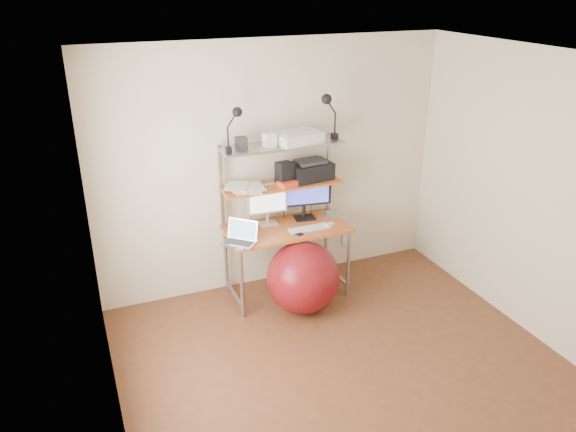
# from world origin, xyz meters

# --- Properties ---
(room) EXTENTS (3.60, 3.60, 3.60)m
(room) POSITION_xyz_m (0.00, 0.00, 1.25)
(room) COLOR brown
(room) RESTS_ON ground
(computer_desk) EXTENTS (1.20, 0.60, 1.57)m
(computer_desk) POSITION_xyz_m (0.00, 1.50, 0.96)
(computer_desk) COLOR #BC6824
(computer_desk) RESTS_ON ground
(desktop) EXTENTS (1.20, 0.60, 0.00)m
(desktop) POSITION_xyz_m (0.00, 1.44, 0.74)
(desktop) COLOR #BC6824
(desktop) RESTS_ON computer_desk
(mid_shelf) EXTENTS (1.18, 0.34, 0.00)m
(mid_shelf) POSITION_xyz_m (0.00, 1.57, 1.15)
(mid_shelf) COLOR #BC6824
(mid_shelf) RESTS_ON computer_desk
(top_shelf) EXTENTS (1.18, 0.34, 0.00)m
(top_shelf) POSITION_xyz_m (0.00, 1.57, 1.55)
(top_shelf) COLOR #A1A1A5
(top_shelf) RESTS_ON computer_desk
(floor) EXTENTS (3.60, 3.60, 0.00)m
(floor) POSITION_xyz_m (0.00, 0.00, 0.00)
(floor) COLOR brown
(floor) RESTS_ON ground
(wall_outlet) EXTENTS (0.08, 0.01, 0.12)m
(wall_outlet) POSITION_xyz_m (0.85, 1.79, 0.30)
(wall_outlet) COLOR silver
(wall_outlet) RESTS_ON room
(monitor_silver) EXTENTS (0.41, 0.15, 0.45)m
(monitor_silver) POSITION_xyz_m (-0.14, 1.59, 0.98)
(monitor_silver) COLOR silver
(monitor_silver) RESTS_ON desktop
(monitor_black) EXTENTS (0.56, 0.18, 0.56)m
(monitor_black) POSITION_xyz_m (0.25, 1.59, 1.02)
(monitor_black) COLOR black
(monitor_black) RESTS_ON desktop
(laptop) EXTENTS (0.38, 0.37, 0.26)m
(laptop) POSITION_xyz_m (-0.51, 1.30, 0.78)
(laptop) COLOR #B4B3B8
(laptop) RESTS_ON desktop
(keyboard) EXTENTS (0.41, 0.12, 0.01)m
(keyboard) POSITION_xyz_m (0.19, 1.32, 0.75)
(keyboard) COLOR silver
(keyboard) RESTS_ON desktop
(mouse) EXTENTS (0.10, 0.08, 0.02)m
(mouse) POSITION_xyz_m (0.40, 1.32, 0.75)
(mouse) COLOR silver
(mouse) RESTS_ON desktop
(mac_mini) EXTENTS (0.22, 0.22, 0.04)m
(mac_mini) POSITION_xyz_m (0.54, 1.51, 0.76)
(mac_mini) COLOR #B4B3B8
(mac_mini) RESTS_ON desktop
(phone) EXTENTS (0.10, 0.13, 0.01)m
(phone) POSITION_xyz_m (0.04, 1.27, 0.74)
(phone) COLOR black
(phone) RESTS_ON desktop
(printer) EXTENTS (0.44, 0.32, 0.20)m
(printer) POSITION_xyz_m (0.31, 1.59, 1.24)
(printer) COLOR black
(printer) RESTS_ON mid_shelf
(nas_cube) EXTENTS (0.16, 0.16, 0.22)m
(nas_cube) POSITION_xyz_m (0.02, 1.55, 1.26)
(nas_cube) COLOR black
(nas_cube) RESTS_ON mid_shelf
(red_box) EXTENTS (0.22, 0.18, 0.05)m
(red_box) POSITION_xyz_m (0.03, 1.48, 1.18)
(red_box) COLOR red
(red_box) RESTS_ON mid_shelf
(scanner) EXTENTS (0.48, 0.36, 0.11)m
(scanner) POSITION_xyz_m (0.16, 1.56, 1.61)
(scanner) COLOR silver
(scanner) RESTS_ON top_shelf
(box_white) EXTENTS (0.12, 0.11, 0.13)m
(box_white) POSITION_xyz_m (-0.14, 1.52, 1.62)
(box_white) COLOR silver
(box_white) RESTS_ON top_shelf
(box_grey) EXTENTS (0.10, 0.10, 0.10)m
(box_grey) POSITION_xyz_m (-0.39, 1.59, 1.60)
(box_grey) COLOR #2E2D30
(box_grey) RESTS_ON top_shelf
(clip_lamp_left) EXTENTS (0.16, 0.09, 0.40)m
(clip_lamp_left) POSITION_xyz_m (-0.47, 1.49, 1.85)
(clip_lamp_left) COLOR black
(clip_lamp_left) RESTS_ON top_shelf
(clip_lamp_right) EXTENTS (0.18, 0.10, 0.45)m
(clip_lamp_right) POSITION_xyz_m (0.46, 1.53, 1.88)
(clip_lamp_right) COLOR black
(clip_lamp_right) RESTS_ON top_shelf
(exercise_ball) EXTENTS (0.70, 0.70, 0.70)m
(exercise_ball) POSITION_xyz_m (0.03, 1.09, 0.35)
(exercise_ball) COLOR maroon
(exercise_ball) RESTS_ON floor
(paper_stack) EXTENTS (0.42, 0.43, 0.03)m
(paper_stack) POSITION_xyz_m (-0.38, 1.58, 1.17)
(paper_stack) COLOR white
(paper_stack) RESTS_ON mid_shelf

